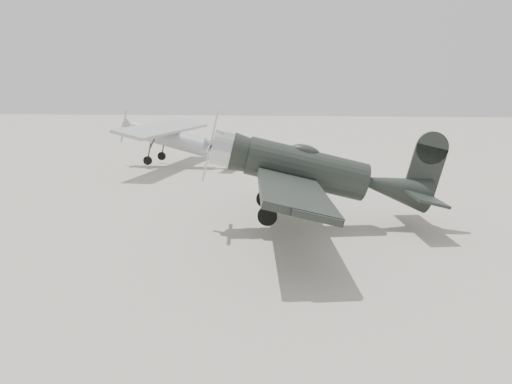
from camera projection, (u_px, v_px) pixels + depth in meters
The scene contains 3 objects.
ground at pixel (219, 259), 14.95m from camera, with size 160.00×160.00×0.00m, color #9C998A.
lowwing_monoplane at pixel (317, 172), 18.04m from camera, with size 8.67×12.09×3.88m.
highwing_monoplane at pixel (175, 136), 32.29m from camera, with size 8.01×11.27×3.19m.
Camera 1 is at (2.88, -13.98, 5.02)m, focal length 35.00 mm.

